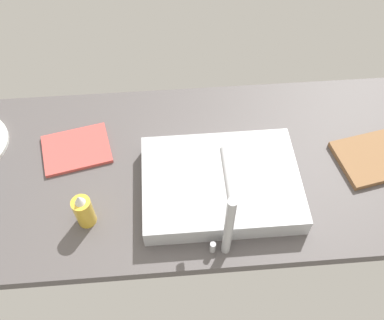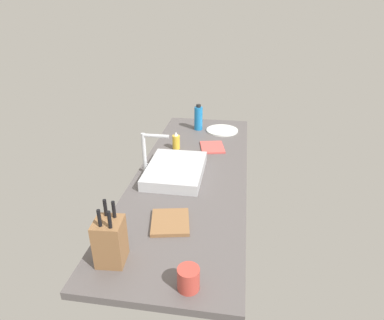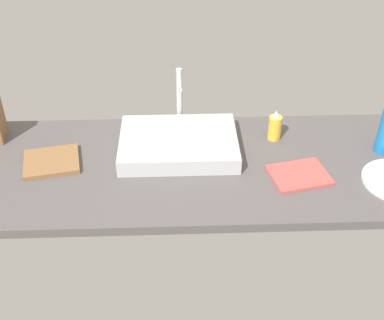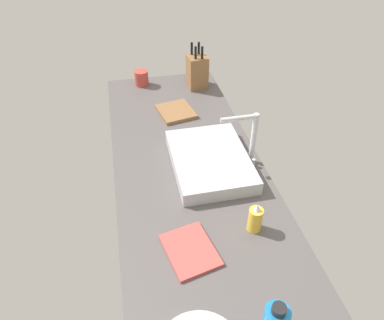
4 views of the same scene
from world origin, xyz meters
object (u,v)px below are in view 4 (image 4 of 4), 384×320
soap_bottle (255,219)px  coffee_mug (141,78)px  knife_block (197,71)px  faucet (249,135)px  sink_basin (210,160)px  dish_towel (190,250)px  cutting_board (176,111)px

soap_bottle → coffee_mug: size_ratio=1.40×
knife_block → faucet: bearing=0.1°
faucet → knife_block: 76.42cm
sink_basin → coffee_mug: size_ratio=4.92×
soap_bottle → dish_towel: (4.95, -25.19, -4.86)cm
knife_block → soap_bottle: (113.34, -3.97, -4.52)cm
cutting_board → coffee_mug: (-36.77, -14.77, 3.65)cm
sink_basin → coffee_mug: 87.12cm
knife_block → soap_bottle: bearing=-6.2°
cutting_board → faucet: bearing=26.1°
cutting_board → knife_block: bearing=146.6°
faucet → coffee_mug: faucet is taller
soap_bottle → sink_basin: bearing=-169.4°
sink_basin → soap_bottle: size_ratio=3.52×
sink_basin → dish_towel: (43.25, -18.04, -2.59)cm
sink_basin → faucet: faucet is taller
soap_bottle → coffee_mug: (-122.65, -28.87, -0.91)cm
cutting_board → coffee_mug: size_ratio=2.21×
knife_block → cutting_board: 34.10cm
knife_block → cutting_board: bearing=-37.6°
dish_towel → coffee_mug: bearing=-178.3°
faucet → soap_bottle: (37.34, -9.69, -10.05)cm
sink_basin → cutting_board: 48.14cm
faucet → knife_block: size_ratio=0.96×
sink_basin → cutting_board: sink_basin is taller
knife_block → dish_towel: knife_block is taller
sink_basin → cutting_board: (-47.58, -6.96, -2.29)cm
sink_basin → knife_block: bearing=171.6°
faucet → dish_towel: (42.29, -34.88, -14.91)cm
sink_basin → dish_towel: 46.93cm
sink_basin → soap_bottle: 39.02cm
sink_basin → dish_towel: bearing=-22.6°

